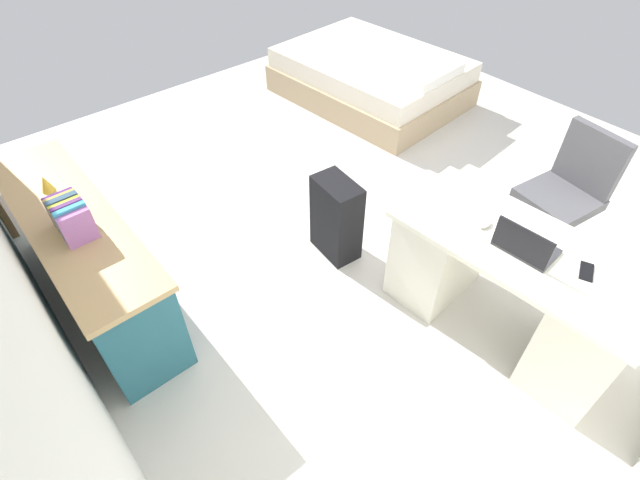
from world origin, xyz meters
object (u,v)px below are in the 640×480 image
Objects in this scene: figurine_small at (46,184)px; cell_phone_near_laptop at (586,271)px; office_chair at (562,201)px; laptop at (525,246)px; credenza at (89,259)px; suitcase_black at (336,218)px; computer_mouse at (485,223)px; bed at (372,77)px; desk at (508,286)px.

cell_phone_near_laptop is at bearing -142.97° from figurine_small.
office_chair is 2.89× the size of laptop.
laptop is at bearing -0.54° from cell_phone_near_laptop.
credenza is 2.86× the size of suitcase_black.
figurine_small is at bearing 61.86° from suitcase_black.
office_chair is 1.07m from cell_phone_near_laptop.
office_chair is at bearing -82.97° from cell_phone_near_laptop.
computer_mouse is at bearing -12.98° from cell_phone_near_laptop.
bed is at bearing -30.77° from laptop.
credenza is 0.90× the size of bed.
suitcase_black is 5.72× the size of figurine_small.
credenza is at bearing 103.80° from bed.
laptop is 3.25× the size of computer_mouse.
computer_mouse reaches higher than cell_phone_near_laptop.
suitcase_black is (-0.70, -1.51, -0.05)m from credenza.
office_chair is 0.47× the size of bed.
computer_mouse is (-1.64, -1.80, 0.39)m from credenza.
suitcase_black is 4.63× the size of cell_phone_near_laptop.
computer_mouse is 2.66m from figurine_small.
bed is 19.96× the size of computer_mouse.
cell_phone_near_laptop reaches higher than bed.
office_chair is 3.45m from figurine_small.
bed is at bearing -29.99° from desk.
cell_phone_near_laptop is at bearing -139.21° from credenza.
computer_mouse reaches higher than bed.
office_chair is 6.91× the size of cell_phone_near_laptop.
cell_phone_near_laptop is (-3.04, 1.51, 0.50)m from bed.
computer_mouse is (0.26, -0.02, -0.03)m from laptop.
office_chair reaches higher than suitcase_black.
figurine_small is at bearing 0.27° from credenza.
bed is 6.15× the size of laptop.
suitcase_black is (-1.53, 1.89, 0.07)m from bed.
computer_mouse is 0.57m from cell_phone_near_laptop.
laptop is at bearing -161.95° from suitcase_black.
bed is at bearing -37.00° from computer_mouse.
figurine_small reaches higher than desk.
cell_phone_near_laptop is (-2.20, -1.90, 0.38)m from credenza.
laptop reaches higher than figurine_small.
suitcase_black is 6.29× the size of computer_mouse.
desk is at bearing -73.27° from laptop.
figurine_small is (1.96, 1.80, 0.03)m from computer_mouse.
credenza is 2.93m from cell_phone_near_laptop.
laptop reaches higher than office_chair.
cell_phone_near_laptop reaches higher than credenza.
bed is (2.72, -1.57, -0.14)m from desk.
bed is 2.44m from suitcase_black.
credenza is 13.24× the size of cell_phone_near_laptop.
office_chair is at bearing -122.02° from suitcase_black.
figurine_small is at bearing 13.65° from cell_phone_near_laptop.
bed is at bearing -49.73° from cell_phone_near_laptop.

